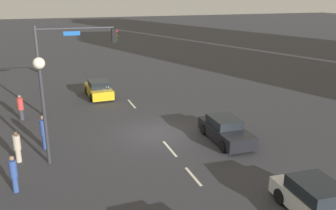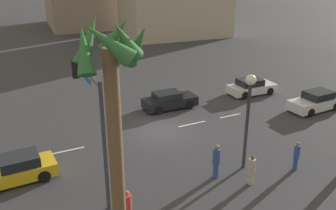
% 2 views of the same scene
% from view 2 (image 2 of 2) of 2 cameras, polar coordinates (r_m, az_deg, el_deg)
% --- Properties ---
extents(ground_plane, '(220.00, 220.00, 0.00)m').
position_cam_2_polar(ground_plane, '(24.55, -1.14, -4.10)').
color(ground_plane, '#333338').
extents(lane_stripe_1, '(1.93, 0.14, 0.01)m').
position_cam_2_polar(lane_stripe_1, '(31.56, 19.85, 0.54)').
color(lane_stripe_1, silver).
rests_on(lane_stripe_1, ground_plane).
extents(lane_stripe_2, '(1.85, 0.14, 0.01)m').
position_cam_2_polar(lane_stripe_2, '(27.28, 9.84, -1.70)').
color(lane_stripe_2, silver).
rests_on(lane_stripe_2, ground_plane).
extents(lane_stripe_3, '(2.15, 0.14, 0.01)m').
position_cam_2_polar(lane_stripe_3, '(25.59, 3.81, -3.02)').
color(lane_stripe_3, silver).
rests_on(lane_stripe_3, ground_plane).
extents(lane_stripe_4, '(2.34, 0.14, 0.01)m').
position_cam_2_polar(lane_stripe_4, '(22.85, -15.99, -7.04)').
color(lane_stripe_4, silver).
rests_on(lane_stripe_4, ground_plane).
extents(car_0, '(4.24, 1.86, 1.35)m').
position_cam_2_polar(car_0, '(28.12, 0.21, 0.72)').
color(car_0, black).
rests_on(car_0, ground_plane).
extents(car_1, '(4.27, 2.07, 1.37)m').
position_cam_2_polar(car_1, '(32.09, 13.07, 2.82)').
color(car_1, silver).
rests_on(car_1, ground_plane).
extents(car_3, '(4.44, 1.96, 1.47)m').
position_cam_2_polar(car_3, '(30.09, 22.40, 0.54)').
color(car_3, silver).
rests_on(car_3, ground_plane).
extents(car_4, '(4.04, 1.95, 1.40)m').
position_cam_2_polar(car_4, '(20.54, -22.84, -9.38)').
color(car_4, gold).
rests_on(car_4, ground_plane).
extents(traffic_signal, '(0.38, 5.55, 6.19)m').
position_cam_2_polar(traffic_signal, '(17.11, -11.92, -0.84)').
color(traffic_signal, '#38383D').
rests_on(traffic_signal, ground_plane).
extents(streetlamp, '(0.56, 0.56, 5.39)m').
position_cam_2_polar(streetlamp, '(19.14, 12.68, 0.27)').
color(streetlamp, '#2D2D33').
rests_on(streetlamp, ground_plane).
extents(pedestrian_0, '(0.44, 0.44, 1.69)m').
position_cam_2_polar(pedestrian_0, '(20.93, 19.70, -7.51)').
color(pedestrian_0, '#2D478C').
rests_on(pedestrian_0, ground_plane).
extents(pedestrian_1, '(0.56, 0.56, 1.74)m').
position_cam_2_polar(pedestrian_1, '(16.06, -6.48, -15.78)').
color(pedestrian_1, '#333338').
rests_on(pedestrian_1, ground_plane).
extents(pedestrian_2, '(0.48, 0.48, 1.65)m').
position_cam_2_polar(pedestrian_2, '(19.04, 13.12, -9.89)').
color(pedestrian_2, '#B2A58C').
rests_on(pedestrian_2, ground_plane).
extents(pedestrian_3, '(0.41, 0.41, 1.93)m').
position_cam_2_polar(pedestrian_3, '(19.18, 7.67, -8.72)').
color(pedestrian_3, '#2D478C').
rests_on(pedestrian_3, ground_plane).
extents(palm_tree_1, '(2.30, 2.47, 9.30)m').
position_cam_2_polar(palm_tree_1, '(11.27, -8.70, 0.93)').
color(palm_tree_1, brown).
rests_on(palm_tree_1, ground_plane).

